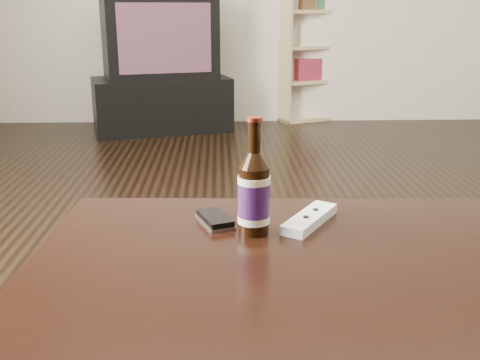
{
  "coord_description": "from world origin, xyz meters",
  "views": [
    {
      "loc": [
        -0.51,
        -1.78,
        0.94
      ],
      "look_at": [
        -0.46,
        -0.64,
        0.59
      ],
      "focal_mm": 42.0,
      "sensor_mm": 36.0,
      "label": 1
    }
  ],
  "objects_px": {
    "beer_bottle": "(254,194)",
    "tv": "(159,37)",
    "phone": "(215,219)",
    "remote": "(310,219)",
    "coffee_table": "(344,287)",
    "tv_stand": "(162,104)",
    "bookshelf": "(312,43)"
  },
  "relations": [
    {
      "from": "remote",
      "to": "coffee_table",
      "type": "bearing_deg",
      "value": -44.84
    },
    {
      "from": "phone",
      "to": "beer_bottle",
      "type": "bearing_deg",
      "value": -55.82
    },
    {
      "from": "coffee_table",
      "to": "beer_bottle",
      "type": "height_order",
      "value": "beer_bottle"
    },
    {
      "from": "coffee_table",
      "to": "phone",
      "type": "xyz_separation_m",
      "value": [
        -0.26,
        0.2,
        0.07
      ]
    },
    {
      "from": "tv_stand",
      "to": "phone",
      "type": "bearing_deg",
      "value": -97.71
    },
    {
      "from": "phone",
      "to": "remote",
      "type": "height_order",
      "value": "remote"
    },
    {
      "from": "bookshelf",
      "to": "phone",
      "type": "distance_m",
      "value": 3.79
    },
    {
      "from": "coffee_table",
      "to": "phone",
      "type": "height_order",
      "value": "phone"
    },
    {
      "from": "coffee_table",
      "to": "beer_bottle",
      "type": "relative_size",
      "value": 4.99
    },
    {
      "from": "tv_stand",
      "to": "bookshelf",
      "type": "height_order",
      "value": "bookshelf"
    },
    {
      "from": "bookshelf",
      "to": "coffee_table",
      "type": "relative_size",
      "value": 0.97
    },
    {
      "from": "beer_bottle",
      "to": "phone",
      "type": "bearing_deg",
      "value": 144.91
    },
    {
      "from": "remote",
      "to": "tv_stand",
      "type": "bearing_deg",
      "value": 134.28
    },
    {
      "from": "phone",
      "to": "coffee_table",
      "type": "bearing_deg",
      "value": -58.73
    },
    {
      "from": "coffee_table",
      "to": "phone",
      "type": "relative_size",
      "value": 10.17
    },
    {
      "from": "tv_stand",
      "to": "phone",
      "type": "distance_m",
      "value": 3.27
    },
    {
      "from": "tv",
      "to": "phone",
      "type": "bearing_deg",
      "value": -97.71
    },
    {
      "from": "beer_bottle",
      "to": "remote",
      "type": "relative_size",
      "value": 1.31
    },
    {
      "from": "coffee_table",
      "to": "phone",
      "type": "bearing_deg",
      "value": 142.0
    },
    {
      "from": "phone",
      "to": "tv",
      "type": "bearing_deg",
      "value": 77.02
    },
    {
      "from": "tv_stand",
      "to": "coffee_table",
      "type": "height_order",
      "value": "coffee_table"
    },
    {
      "from": "beer_bottle",
      "to": "tv",
      "type": "bearing_deg",
      "value": 99.06
    },
    {
      "from": "tv_stand",
      "to": "beer_bottle",
      "type": "relative_size",
      "value": 4.05
    },
    {
      "from": "tv",
      "to": "phone",
      "type": "distance_m",
      "value": 3.27
    },
    {
      "from": "coffee_table",
      "to": "tv_stand",
      "type": "bearing_deg",
      "value": 101.5
    },
    {
      "from": "tv",
      "to": "phone",
      "type": "relative_size",
      "value": 7.41
    },
    {
      "from": "tv",
      "to": "bookshelf",
      "type": "bearing_deg",
      "value": 4.91
    },
    {
      "from": "tv",
      "to": "remote",
      "type": "xyz_separation_m",
      "value": [
        0.66,
        -3.24,
        -0.25
      ]
    },
    {
      "from": "phone",
      "to": "tv_stand",
      "type": "bearing_deg",
      "value": 77.02
    },
    {
      "from": "tv_stand",
      "to": "bookshelf",
      "type": "relative_size",
      "value": 0.84
    },
    {
      "from": "bookshelf",
      "to": "phone",
      "type": "xyz_separation_m",
      "value": [
        -0.82,
        -3.7,
        -0.17
      ]
    },
    {
      "from": "tv_stand",
      "to": "remote",
      "type": "distance_m",
      "value": 3.32
    }
  ]
}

